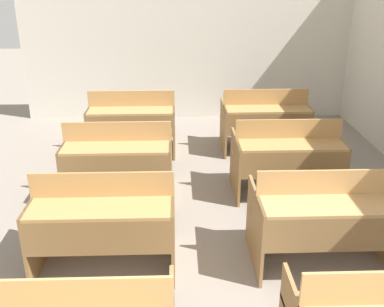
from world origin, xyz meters
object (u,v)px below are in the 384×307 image
bench_third_right (287,156)px  bench_third_left (118,159)px  bench_back_left (132,121)px  bench_second_right (324,217)px  bench_back_right (265,119)px  bench_second_left (104,219)px

bench_third_right → bench_third_left: bearing=-179.3°
bench_third_right → bench_back_left: bearing=144.6°
bench_third_right → bench_second_right: bearing=-89.8°
bench_second_right → bench_third_left: bearing=145.1°
bench_third_left → bench_back_left: 1.40m
bench_third_left → bench_third_right: size_ratio=1.00×
bench_third_left → bench_third_right: (1.97, 0.02, 0.00)m
bench_third_right → bench_back_right: 1.40m
bench_second_left → bench_back_left: (-0.00, 2.76, 0.00)m
bench_second_left → bench_third_right: same height
bench_third_left → bench_second_right: bearing=-34.9°
bench_second_left → bench_back_right: 3.39m
bench_back_right → bench_third_right: bearing=-89.9°
bench_second_left → bench_third_left: 1.36m
bench_third_left → bench_back_right: same height
bench_second_right → bench_third_left: size_ratio=1.00×
bench_third_left → bench_third_right: bearing=0.7°
bench_second_left → bench_third_left: same height
bench_second_right → bench_back_right: same height
bench_second_left → bench_back_left: size_ratio=1.00×
bench_second_right → bench_back_right: (-0.01, 2.80, 0.00)m
bench_second_left → bench_second_right: size_ratio=1.00×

